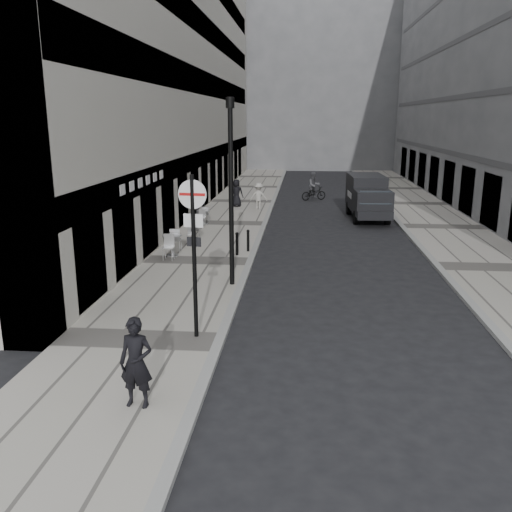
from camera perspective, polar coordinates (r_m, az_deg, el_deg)
The scene contains 18 objects.
ground at distance 11.05m, azimuth -6.22°, elevation -15.06°, with size 120.00×120.00×0.00m, color black.
sidewalk at distance 28.23m, azimuth -3.16°, elevation 3.40°, with size 4.00×60.00×0.12m, color #A19B92.
far_sidewalk at distance 28.81m, azimuth 19.07°, elevation 2.85°, with size 4.00×60.00×0.12m, color #A19B92.
building_left at distance 35.04m, azimuth -8.67°, elevation 20.07°, with size 4.00×45.00×18.00m, color #B9B5A8.
building_far at distance 65.67m, azimuth 4.90°, elevation 19.18°, with size 24.00×16.00×22.00m, color gray.
walking_man at distance 10.49m, azimuth -12.50°, elevation -10.91°, with size 0.64×0.42×1.75m, color black.
sign_post at distance 12.99m, azimuth -6.59°, elevation 2.15°, with size 0.69×0.14×4.02m.
lamppost at distance 17.12m, azimuth -2.65°, elevation 7.60°, with size 0.27×0.27×5.90m.
bollard_near at distance 22.04m, azimuth -0.84°, elevation 1.57°, with size 0.11×0.11×0.84m, color black.
bollard_far at distance 21.46m, azimuth -2.01°, elevation 1.24°, with size 0.11×0.11×0.85m, color black.
panel_van at distance 30.40m, azimuth 11.66°, elevation 6.31°, with size 2.06×5.05×2.34m.
cyclist at distance 36.95m, azimuth 6.10°, elevation 6.99°, with size 1.84×1.28×1.88m.
pedestrian_a at distance 28.39m, azimuth -6.38°, elevation 5.26°, with size 0.99×0.41×1.70m, color slate.
pedestrian_b at distance 32.20m, azimuth 0.27°, elevation 6.31°, with size 1.02×0.59×1.58m, color #B0ACA3.
pedestrian_c at distance 33.29m, azimuth -2.07°, elevation 6.64°, with size 0.81×0.53×1.66m, color black.
cafe_table_near at distance 21.56m, azimuth -8.81°, elevation 1.32°, with size 0.76×1.71×0.97m.
cafe_table_mid at distance 27.90m, azimuth -5.52°, elevation 4.22°, with size 0.64×1.44×0.82m.
cafe_table_far at distance 23.95m, azimuth -6.59°, elevation 2.51°, with size 0.64×1.45×0.83m.
Camera 1 is at (2.00, -9.43, 5.41)m, focal length 38.00 mm.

